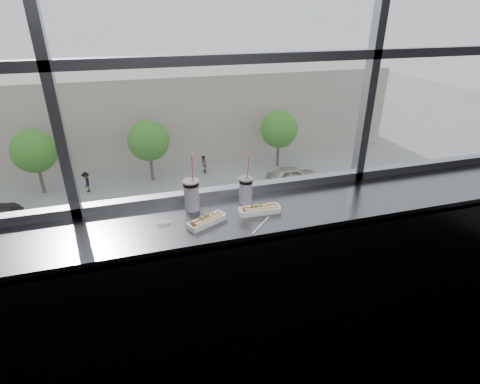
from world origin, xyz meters
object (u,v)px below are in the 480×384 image
object	(u,v)px
car_near_e	(375,212)
pedestrian_a	(86,180)
loose_straw	(261,225)
car_far_c	(292,172)
tree_right	(279,129)
soda_cup_right	(246,190)
car_near_c	(148,248)
soda_cup_left	(191,194)
hotdog_tray_right	(260,209)
wrapper	(163,222)
hotdog_tray_left	(207,220)
tree_left	(34,151)
tree_center	(149,141)
pedestrian_c	(203,163)
car_near_d	(278,229)

from	to	relation	value
car_near_e	pedestrian_a	bearing A→B (deg)	55.53
loose_straw	car_near_e	size ratio (longest dim) A/B	0.03
car_far_c	tree_right	size ratio (longest dim) A/B	1.12
soda_cup_right	car_near_c	world-z (taller)	soda_cup_right
soda_cup_left	car_far_c	size ratio (longest dim) A/B	0.07
pedestrian_a	hotdog_tray_right	bearing A→B (deg)	9.75
car_far_c	pedestrian_a	size ratio (longest dim) A/B	2.91
car_far_c	car_near_c	bearing A→B (deg)	123.74
wrapper	hotdog_tray_right	bearing A→B (deg)	-3.85
soda_cup_left	pedestrian_a	size ratio (longest dim) A/B	0.19
hotdog_tray_left	tree_right	xyz separation A→B (m)	(12.30, 28.34, -8.55)
soda_cup_right	tree_left	size ratio (longest dim) A/B	0.07
hotdog_tray_right	tree_right	distance (m)	31.89
tree_center	pedestrian_c	bearing A→B (deg)	4.23
soda_cup_right	wrapper	distance (m)	0.57
hotdog_tray_left	soda_cup_right	bearing A→B (deg)	5.95
wrapper	tree_center	world-z (taller)	wrapper
soda_cup_right	tree_left	bearing A→B (deg)	105.91
wrapper	car_near_e	world-z (taller)	wrapper
pedestrian_a	soda_cup_right	bearing A→B (deg)	9.70
car_near_e	tree_right	size ratio (longest dim) A/B	1.21
car_near_c	tree_center	size ratio (longest dim) A/B	1.31
car_near_c	car_near_d	bearing A→B (deg)	-87.43
car_near_c	loose_straw	bearing A→B (deg)	-175.12
hotdog_tray_right	tree_right	world-z (taller)	hotdog_tray_right
hotdog_tray_right	car_near_d	bearing A→B (deg)	68.30
car_near_d	car_far_c	distance (m)	9.18
car_near_d	tree_center	world-z (taller)	tree_center
car_far_c	pedestrian_c	size ratio (longest dim) A/B	3.05
soda_cup_left	pedestrian_a	distance (m)	29.81
car_near_e	pedestrian_c	size ratio (longest dim) A/B	3.31
hotdog_tray_right	pedestrian_c	xyz separation A→B (m)	(5.00, 28.64, -11.12)
hotdog_tray_left	car_near_c	xyz separation A→B (m)	(-0.36, 16.34, -10.91)
pedestrian_a	car_near_d	bearing A→B (deg)	46.79
car_far_c	car_near_c	distance (m)	14.74
car_far_c	tree_right	distance (m)	4.74
wrapper	pedestrian_a	distance (m)	29.87
car_near_e	loose_straw	bearing A→B (deg)	135.54
car_near_c	pedestrian_c	distance (m)	13.59
loose_straw	tree_center	bearing A→B (deg)	44.19
wrapper	pedestrian_c	bearing A→B (deg)	78.92
tree_right	pedestrian_c	bearing A→B (deg)	177.24
car_near_d	tree_right	size ratio (longest dim) A/B	1.14
loose_straw	car_near_d	bearing A→B (deg)	21.55
pedestrian_c	tree_center	distance (m)	5.22
soda_cup_left	soda_cup_right	world-z (taller)	soda_cup_left
car_near_d	pedestrian_c	xyz separation A→B (m)	(-2.18, 12.33, -0.05)
tree_center	hotdog_tray_left	bearing A→B (deg)	-91.67
hotdog_tray_right	car_near_e	distance (m)	24.20
car_near_c	tree_center	world-z (taller)	tree_center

